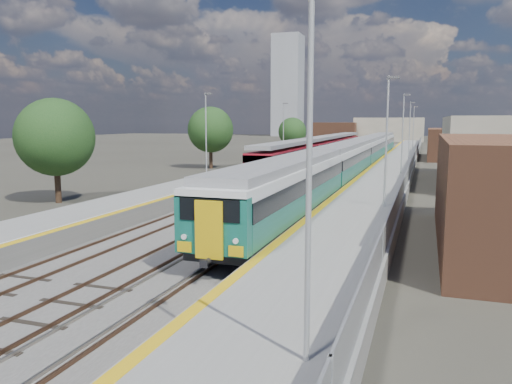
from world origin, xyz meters
The scene contains 11 objects.
ground centered at (0.00, 50.00, 0.00)m, with size 320.00×320.00×0.00m, color #47443A.
ballast_bed centered at (-2.25, 52.50, 0.03)m, with size 10.50×155.00×0.06m, color #565451.
tracks centered at (-1.65, 54.18, 0.11)m, with size 8.96×160.00×0.17m.
platform_right centered at (5.28, 52.49, 0.54)m, with size 4.70×155.00×8.52m.
platform_left centered at (-9.05, 52.49, 0.52)m, with size 4.30×155.00×8.52m.
buildings centered at (-18.12, 138.60, 10.70)m, with size 72.00×185.50×40.00m.
green_train centered at (1.50, 49.44, 2.28)m, with size 2.94×81.82×3.24m.
red_train centered at (-5.50, 63.96, 2.15)m, with size 2.89×58.52×3.64m.
tree_a centered at (-16.75, 22.07, 4.81)m, with size 5.64×5.64×7.64m.
tree_b centered at (-17.03, 50.37, 4.91)m, with size 5.75×5.75×7.79m.
tree_c centered at (-13.49, 77.46, 4.17)m, with size 4.89×4.89×6.63m.
Camera 1 is at (8.77, -7.63, 5.97)m, focal length 35.00 mm.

